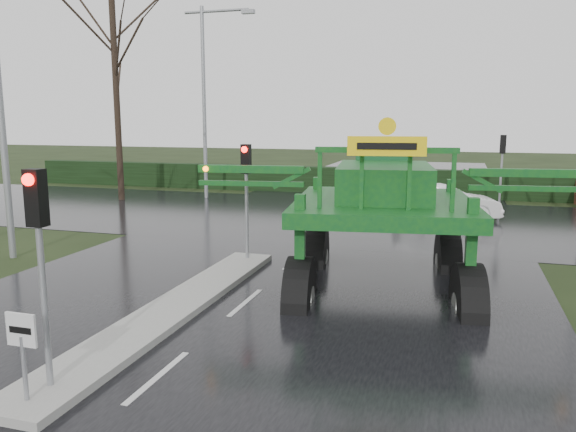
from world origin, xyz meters
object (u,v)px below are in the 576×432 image
(traffic_signal_mid, at_px, (246,177))
(keep_left_sign, at_px, (22,343))
(crop_sprayer, at_px, (302,194))
(street_light_left_far, at_px, (209,85))
(traffic_signal_far, at_px, (502,155))
(traffic_signal_near, at_px, (38,232))
(street_light_left_near, at_px, (5,58))
(white_sedan, at_px, (445,220))

(traffic_signal_mid, bearing_deg, keep_left_sign, -90.00)
(crop_sprayer, bearing_deg, traffic_signal_mid, 123.74)
(keep_left_sign, distance_m, traffic_signal_mid, 9.12)
(traffic_signal_mid, distance_m, street_light_left_far, 14.68)
(traffic_signal_mid, relative_size, traffic_signal_far, 1.00)
(keep_left_sign, distance_m, traffic_signal_far, 22.93)
(traffic_signal_near, bearing_deg, street_light_left_near, 134.53)
(traffic_signal_near, bearing_deg, street_light_left_far, 108.17)
(keep_left_sign, height_order, traffic_signal_mid, traffic_signal_mid)
(street_light_left_near, bearing_deg, traffic_signal_near, -45.47)
(keep_left_sign, xyz_separation_m, white_sedan, (5.46, 18.35, -1.06))
(traffic_signal_mid, xyz_separation_m, street_light_left_near, (-6.89, -1.49, 3.40))
(street_light_left_far, height_order, crop_sprayer, street_light_left_far)
(crop_sprayer, relative_size, white_sedan, 2.14)
(traffic_signal_mid, distance_m, street_light_left_near, 7.83)
(traffic_signal_near, xyz_separation_m, white_sedan, (5.46, 17.86, -2.59))
(crop_sprayer, bearing_deg, keep_left_sign, -119.27)
(traffic_signal_mid, xyz_separation_m, white_sedan, (5.46, 9.36, -2.59))
(traffic_signal_near, relative_size, traffic_signal_mid, 1.00)
(traffic_signal_near, height_order, street_light_left_far, street_light_left_far)
(white_sedan, bearing_deg, traffic_signal_mid, 136.34)
(traffic_signal_far, relative_size, street_light_left_far, 0.35)
(traffic_signal_near, bearing_deg, traffic_signal_far, 69.64)
(traffic_signal_near, xyz_separation_m, street_light_left_near, (-6.89, 7.01, 3.40))
(traffic_signal_far, distance_m, white_sedan, 4.71)
(street_light_left_near, bearing_deg, street_light_left_far, 90.00)
(street_light_left_far, bearing_deg, traffic_signal_far, 0.03)
(traffic_signal_far, xyz_separation_m, crop_sprayer, (-5.36, -15.25, -0.06))
(keep_left_sign, bearing_deg, traffic_signal_near, 90.00)
(traffic_signal_mid, height_order, street_light_left_near, street_light_left_near)
(keep_left_sign, relative_size, street_light_left_far, 0.14)
(keep_left_sign, xyz_separation_m, street_light_left_near, (-6.89, 7.50, 4.93))
(street_light_left_near, bearing_deg, keep_left_sign, -47.41)
(traffic_signal_mid, height_order, white_sedan, traffic_signal_mid)
(street_light_left_near, height_order, white_sedan, street_light_left_near)
(traffic_signal_near, height_order, crop_sprayer, crop_sprayer)
(keep_left_sign, relative_size, traffic_signal_mid, 0.38)
(traffic_signal_far, height_order, crop_sprayer, crop_sprayer)
(street_light_left_far, distance_m, white_sedan, 14.08)
(traffic_signal_far, height_order, white_sedan, traffic_signal_far)
(keep_left_sign, distance_m, traffic_signal_near, 1.61)
(traffic_signal_near, xyz_separation_m, crop_sprayer, (2.44, 5.77, -0.06))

